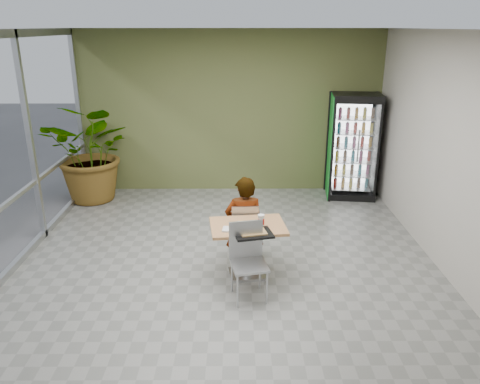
# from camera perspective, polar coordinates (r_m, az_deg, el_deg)

# --- Properties ---
(ground) EXTENTS (7.00, 7.00, 0.00)m
(ground) POSITION_cam_1_polar(r_m,az_deg,el_deg) (6.64, -1.64, -9.58)
(ground) COLOR gray
(ground) RESTS_ON ground
(room_envelope) EXTENTS (6.00, 7.00, 3.20)m
(room_envelope) POSITION_cam_1_polar(r_m,az_deg,el_deg) (6.03, -1.78, 3.81)
(room_envelope) COLOR beige
(room_envelope) RESTS_ON ground
(dining_table) EXTENTS (1.06, 0.80, 0.75)m
(dining_table) POSITION_cam_1_polar(r_m,az_deg,el_deg) (6.30, 0.94, -5.82)
(dining_table) COLOR #B6824E
(dining_table) RESTS_ON ground
(chair_far) EXTENTS (0.40, 0.40, 0.86)m
(chair_far) POSITION_cam_1_polar(r_m,az_deg,el_deg) (6.75, 0.58, -4.31)
(chair_far) COLOR #A9ABAD
(chair_far) RESTS_ON ground
(chair_near) EXTENTS (0.50, 0.51, 0.97)m
(chair_near) POSITION_cam_1_polar(r_m,az_deg,el_deg) (5.86, 0.92, -7.55)
(chair_near) COLOR #A9ABAD
(chair_near) RESTS_ON ground
(seated_woman) EXTENTS (0.59, 0.40, 1.55)m
(seated_woman) POSITION_cam_1_polar(r_m,az_deg,el_deg) (6.80, 0.53, -4.37)
(seated_woman) COLOR black
(seated_woman) RESTS_ON ground
(pizza_plate) EXTENTS (0.26, 0.21, 0.03)m
(pizza_plate) POSITION_cam_1_polar(r_m,az_deg,el_deg) (6.21, 0.16, -3.86)
(pizza_plate) COLOR silver
(pizza_plate) RESTS_ON dining_table
(soda_cup) EXTENTS (0.09, 0.09, 0.16)m
(soda_cup) POSITION_cam_1_polar(r_m,az_deg,el_deg) (6.15, 2.58, -3.51)
(soda_cup) COLOR silver
(soda_cup) RESTS_ON dining_table
(napkin_stack) EXTENTS (0.18, 0.18, 0.02)m
(napkin_stack) POSITION_cam_1_polar(r_m,az_deg,el_deg) (6.05, -1.34, -4.57)
(napkin_stack) COLOR silver
(napkin_stack) RESTS_ON dining_table
(cafeteria_tray) EXTENTS (0.55, 0.45, 0.03)m
(cafeteria_tray) POSITION_cam_1_polar(r_m,az_deg,el_deg) (5.92, 1.61, -5.11)
(cafeteria_tray) COLOR black
(cafeteria_tray) RESTS_ON dining_table
(beverage_fridge) EXTENTS (1.01, 0.82, 2.04)m
(beverage_fridge) POSITION_cam_1_polar(r_m,az_deg,el_deg) (9.41, 13.62, 5.41)
(beverage_fridge) COLOR black
(beverage_fridge) RESTS_ON ground
(potted_plant) EXTENTS (2.05, 1.89, 1.92)m
(potted_plant) POSITION_cam_1_polar(r_m,az_deg,el_deg) (9.38, -17.43, 4.64)
(potted_plant) COLOR #275D25
(potted_plant) RESTS_ON ground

